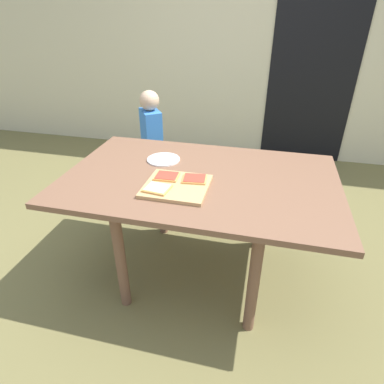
{
  "coord_description": "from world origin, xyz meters",
  "views": [
    {
      "loc": [
        0.35,
        -1.61,
        1.58
      ],
      "look_at": [
        -0.05,
        0.0,
        0.62
      ],
      "focal_mm": 30.01,
      "sensor_mm": 36.0,
      "label": 1
    }
  ],
  "objects_px": {
    "dining_table": "(200,189)",
    "pizza_slice_far_left": "(167,176)",
    "plate_white_left": "(163,159)",
    "pizza_slice_far_right": "(195,179)",
    "child_left": "(152,140)",
    "pizza_slice_near_left": "(157,188)",
    "cutting_board": "(177,186)"
  },
  "relations": [
    {
      "from": "dining_table",
      "to": "plate_white_left",
      "type": "distance_m",
      "value": 0.33
    },
    {
      "from": "dining_table",
      "to": "pizza_slice_near_left",
      "type": "bearing_deg",
      "value": -127.25
    },
    {
      "from": "dining_table",
      "to": "pizza_slice_near_left",
      "type": "height_order",
      "value": "pizza_slice_near_left"
    },
    {
      "from": "cutting_board",
      "to": "pizza_slice_far_right",
      "type": "relative_size",
      "value": 2.4
    },
    {
      "from": "dining_table",
      "to": "pizza_slice_near_left",
      "type": "xyz_separation_m",
      "value": [
        -0.18,
        -0.23,
        0.11
      ]
    },
    {
      "from": "pizza_slice_far_left",
      "to": "plate_white_left",
      "type": "bearing_deg",
      "value": 112.11
    },
    {
      "from": "pizza_slice_far_right",
      "to": "plate_white_left",
      "type": "distance_m",
      "value": 0.37
    },
    {
      "from": "pizza_slice_far_left",
      "to": "child_left",
      "type": "height_order",
      "value": "child_left"
    },
    {
      "from": "pizza_slice_far_left",
      "to": "child_left",
      "type": "relative_size",
      "value": 0.14
    },
    {
      "from": "cutting_board",
      "to": "plate_white_left",
      "type": "distance_m",
      "value": 0.38
    },
    {
      "from": "cutting_board",
      "to": "pizza_slice_far_left",
      "type": "relative_size",
      "value": 2.51
    },
    {
      "from": "pizza_slice_far_left",
      "to": "child_left",
      "type": "xyz_separation_m",
      "value": [
        -0.46,
        0.98,
        -0.19
      ]
    },
    {
      "from": "dining_table",
      "to": "plate_white_left",
      "type": "relative_size",
      "value": 7.51
    },
    {
      "from": "dining_table",
      "to": "cutting_board",
      "type": "distance_m",
      "value": 0.21
    },
    {
      "from": "pizza_slice_far_left",
      "to": "pizza_slice_far_right",
      "type": "xyz_separation_m",
      "value": [
        0.16,
        0.01,
        0.0
      ]
    },
    {
      "from": "cutting_board",
      "to": "pizza_slice_far_left",
      "type": "xyz_separation_m",
      "value": [
        -0.08,
        0.07,
        0.02
      ]
    },
    {
      "from": "dining_table",
      "to": "pizza_slice_far_left",
      "type": "bearing_deg",
      "value": -152.38
    },
    {
      "from": "pizza_slice_near_left",
      "to": "pizza_slice_far_right",
      "type": "bearing_deg",
      "value": 42.36
    },
    {
      "from": "dining_table",
      "to": "pizza_slice_near_left",
      "type": "relative_size",
      "value": 10.9
    },
    {
      "from": "dining_table",
      "to": "plate_white_left",
      "type": "xyz_separation_m",
      "value": [
        -0.28,
        0.17,
        0.08
      ]
    },
    {
      "from": "plate_white_left",
      "to": "pizza_slice_near_left",
      "type": "bearing_deg",
      "value": -76.32
    },
    {
      "from": "dining_table",
      "to": "cutting_board",
      "type": "relative_size",
      "value": 4.61
    },
    {
      "from": "cutting_board",
      "to": "child_left",
      "type": "bearing_deg",
      "value": 116.85
    },
    {
      "from": "pizza_slice_far_left",
      "to": "pizza_slice_near_left",
      "type": "bearing_deg",
      "value": -92.76
    },
    {
      "from": "pizza_slice_far_left",
      "to": "dining_table",
      "type": "bearing_deg",
      "value": 27.62
    },
    {
      "from": "pizza_slice_near_left",
      "to": "plate_white_left",
      "type": "bearing_deg",
      "value": 103.68
    },
    {
      "from": "plate_white_left",
      "to": "dining_table",
      "type": "bearing_deg",
      "value": -31.5
    },
    {
      "from": "pizza_slice_far_left",
      "to": "plate_white_left",
      "type": "distance_m",
      "value": 0.28
    },
    {
      "from": "dining_table",
      "to": "pizza_slice_far_left",
      "type": "height_order",
      "value": "pizza_slice_far_left"
    },
    {
      "from": "dining_table",
      "to": "child_left",
      "type": "xyz_separation_m",
      "value": [
        -0.63,
        0.89,
        -0.09
      ]
    },
    {
      "from": "pizza_slice_far_left",
      "to": "cutting_board",
      "type": "bearing_deg",
      "value": -42.72
    },
    {
      "from": "pizza_slice_near_left",
      "to": "pizza_slice_far_right",
      "type": "xyz_separation_m",
      "value": [
        0.17,
        0.15,
        0.0
      ]
    }
  ]
}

